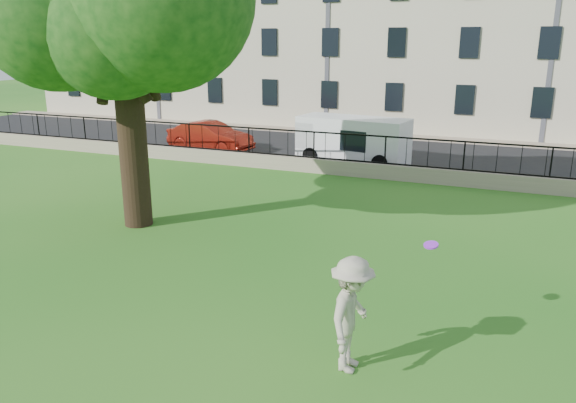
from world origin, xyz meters
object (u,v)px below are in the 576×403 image
at_px(red_sedan, 210,137).
at_px(white_van, 353,140).
at_px(man, 352,315).
at_px(frisbee, 431,245).

relative_size(red_sedan, white_van, 0.90).
distance_m(man, frisbee, 2.15).
height_order(man, red_sedan, man).
height_order(red_sedan, white_van, white_van).
relative_size(man, frisbee, 7.45).
bearing_deg(frisbee, man, -118.94).
bearing_deg(frisbee, red_sedan, 132.07).
bearing_deg(red_sedan, white_van, -82.30).
bearing_deg(white_van, man, -66.63).
bearing_deg(man, red_sedan, 37.89).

